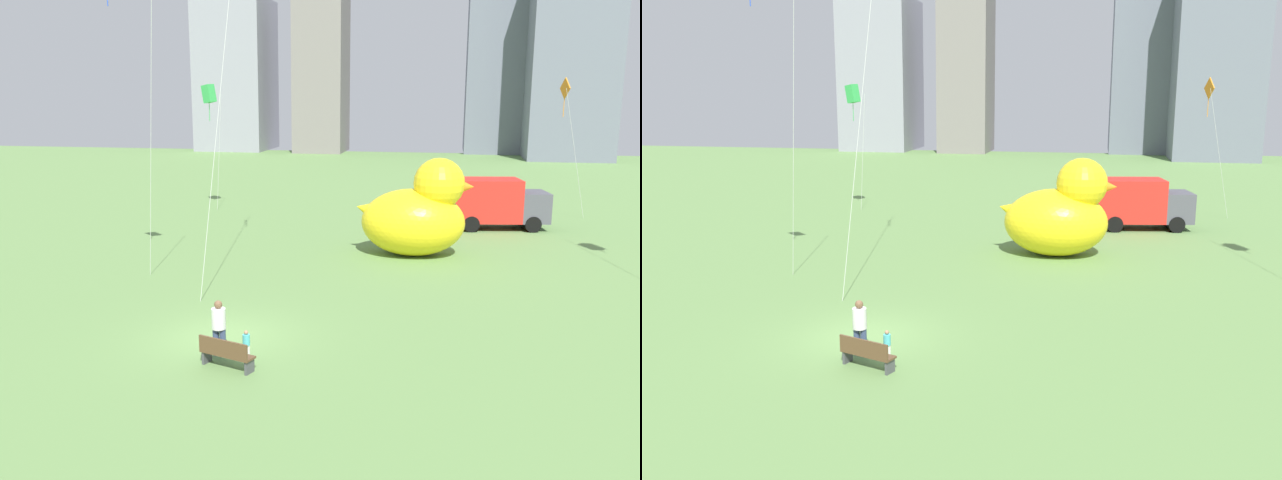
# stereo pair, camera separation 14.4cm
# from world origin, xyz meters

# --- Properties ---
(ground_plane) EXTENTS (140.00, 140.00, 0.00)m
(ground_plane) POSITION_xyz_m (0.00, 0.00, 0.00)
(ground_plane) COLOR #638B4A
(park_bench) EXTENTS (1.73, 0.99, 0.90)m
(park_bench) POSITION_xyz_m (0.89, -2.44, 0.48)
(park_bench) COLOR brown
(park_bench) RESTS_ON ground
(person_adult) EXTENTS (0.41, 0.41, 1.69)m
(person_adult) POSITION_xyz_m (0.37, -1.50, 0.93)
(person_adult) COLOR #38476B
(person_adult) RESTS_ON ground
(person_child) EXTENTS (0.22, 0.22, 0.88)m
(person_child) POSITION_xyz_m (1.24, -1.63, 0.48)
(person_child) COLOR silver
(person_child) RESTS_ON ground
(giant_inflatable_duck) EXTENTS (5.64, 3.62, 4.67)m
(giant_inflatable_duck) POSITION_xyz_m (5.42, 12.43, 1.99)
(giant_inflatable_duck) COLOR yellow
(giant_inflatable_duck) RESTS_ON ground
(box_truck) EXTENTS (5.88, 3.18, 2.85)m
(box_truck) POSITION_xyz_m (9.41, 19.85, 1.44)
(box_truck) COLOR red
(box_truck) RESTS_ON ground
(city_skyline) EXTENTS (51.23, 19.15, 33.07)m
(city_skyline) POSITION_xyz_m (5.69, 70.49, 13.32)
(city_skyline) COLOR gray
(city_skyline) RESTS_ON ground
(kite_green) EXTENTS (1.30, 1.24, 8.16)m
(kite_green) POSITION_xyz_m (-8.26, 22.09, 7.52)
(kite_green) COLOR silver
(kite_green) RESTS_ON ground
(kite_orange) EXTENTS (1.86, 2.24, 8.52)m
(kite_orange) POSITION_xyz_m (13.53, 24.44, 7.60)
(kite_orange) COLOR silver
(kite_orange) RESTS_ON ground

